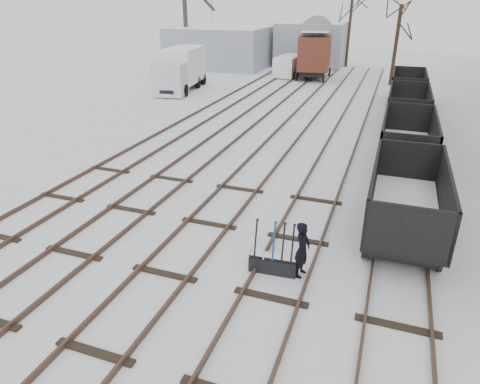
{
  "coord_description": "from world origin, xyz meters",
  "views": [
    {
      "loc": [
        5.19,
        -8.36,
        6.86
      ],
      "look_at": [
        0.99,
        3.31,
        1.2
      ],
      "focal_mm": 32.0,
      "sensor_mm": 36.0,
      "label": 1
    }
  ],
  "objects_px": {
    "crane": "(188,44)",
    "worker": "(302,250)",
    "panel_van": "(289,66)",
    "box_van_wagon": "(315,51)",
    "freight_wagon_a": "(405,210)",
    "ground_frame": "(273,262)",
    "lorry": "(181,69)"
  },
  "relations": [
    {
      "from": "ground_frame",
      "to": "box_van_wagon",
      "type": "height_order",
      "value": "box_van_wagon"
    },
    {
      "from": "box_van_wagon",
      "to": "panel_van",
      "type": "bearing_deg",
      "value": 163.75
    },
    {
      "from": "worker",
      "to": "box_van_wagon",
      "type": "relative_size",
      "value": 0.27
    },
    {
      "from": "lorry",
      "to": "panel_van",
      "type": "height_order",
      "value": "lorry"
    },
    {
      "from": "lorry",
      "to": "freight_wagon_a",
      "type": "bearing_deg",
      "value": -55.57
    },
    {
      "from": "panel_van",
      "to": "crane",
      "type": "height_order",
      "value": "crane"
    },
    {
      "from": "freight_wagon_a",
      "to": "lorry",
      "type": "bearing_deg",
      "value": 132.81
    },
    {
      "from": "panel_van",
      "to": "worker",
      "type": "bearing_deg",
      "value": -71.46
    },
    {
      "from": "worker",
      "to": "box_van_wagon",
      "type": "xyz_separation_m",
      "value": [
        -5.62,
        30.81,
        1.66
      ]
    },
    {
      "from": "ground_frame",
      "to": "freight_wagon_a",
      "type": "distance_m",
      "value": 4.71
    },
    {
      "from": "box_van_wagon",
      "to": "crane",
      "type": "height_order",
      "value": "crane"
    },
    {
      "from": "crane",
      "to": "worker",
      "type": "bearing_deg",
      "value": -40.25
    },
    {
      "from": "ground_frame",
      "to": "box_van_wagon",
      "type": "distance_m",
      "value": 31.37
    },
    {
      "from": "freight_wagon_a",
      "to": "box_van_wagon",
      "type": "xyz_separation_m",
      "value": [
        -8.14,
        27.56,
        1.59
      ]
    },
    {
      "from": "worker",
      "to": "freight_wagon_a",
      "type": "bearing_deg",
      "value": -29.29
    },
    {
      "from": "panel_van",
      "to": "freight_wagon_a",
      "type": "bearing_deg",
      "value": -65.22
    },
    {
      "from": "freight_wagon_a",
      "to": "crane",
      "type": "bearing_deg",
      "value": 126.61
    },
    {
      "from": "ground_frame",
      "to": "worker",
      "type": "height_order",
      "value": "worker"
    },
    {
      "from": "worker",
      "to": "box_van_wagon",
      "type": "distance_m",
      "value": 31.36
    },
    {
      "from": "lorry",
      "to": "panel_van",
      "type": "xyz_separation_m",
      "value": [
        6.54,
        9.49,
        -0.68
      ]
    },
    {
      "from": "worker",
      "to": "freight_wagon_a",
      "type": "relative_size",
      "value": 0.29
    },
    {
      "from": "worker",
      "to": "freight_wagon_a",
      "type": "distance_m",
      "value": 4.11
    },
    {
      "from": "worker",
      "to": "panel_van",
      "type": "relative_size",
      "value": 0.36
    },
    {
      "from": "worker",
      "to": "ground_frame",
      "type": "bearing_deg",
      "value": 106.16
    },
    {
      "from": "worker",
      "to": "freight_wagon_a",
      "type": "height_order",
      "value": "freight_wagon_a"
    },
    {
      "from": "worker",
      "to": "panel_van",
      "type": "height_order",
      "value": "panel_van"
    },
    {
      "from": "ground_frame",
      "to": "worker",
      "type": "relative_size",
      "value": 0.94
    },
    {
      "from": "lorry",
      "to": "crane",
      "type": "distance_m",
      "value": 12.02
    },
    {
      "from": "worker",
      "to": "lorry",
      "type": "relative_size",
      "value": 0.22
    },
    {
      "from": "lorry",
      "to": "crane",
      "type": "bearing_deg",
      "value": 105.11
    },
    {
      "from": "ground_frame",
      "to": "lorry",
      "type": "xyz_separation_m",
      "value": [
        -13.85,
        21.82,
        1.38
      ]
    },
    {
      "from": "panel_van",
      "to": "crane",
      "type": "bearing_deg",
      "value": 176.47
    }
  ]
}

